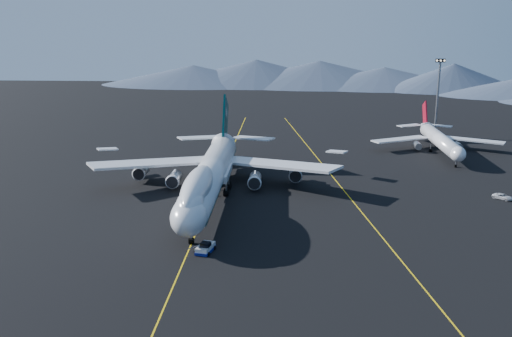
{
  "coord_description": "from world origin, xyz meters",
  "views": [
    {
      "loc": [
        16.5,
        -120.53,
        38.53
      ],
      "look_at": [
        9.89,
        4.19,
        6.0
      ],
      "focal_mm": 40.0,
      "sensor_mm": 36.0,
      "label": 1
    }
  ],
  "objects_px": {
    "boeing_747": "(210,173)",
    "second_jet": "(439,139)",
    "service_van": "(503,197)",
    "floodlight_mast": "(437,97)",
    "pushback_tug": "(205,249)"
  },
  "relations": [
    {
      "from": "second_jet",
      "to": "service_van",
      "type": "xyz_separation_m",
      "value": [
        2.3,
        -46.68,
        -3.33
      ]
    },
    {
      "from": "pushback_tug",
      "to": "boeing_747",
      "type": "bearing_deg",
      "value": 108.86
    },
    {
      "from": "second_jet",
      "to": "floodlight_mast",
      "type": "distance_m",
      "value": 27.61
    },
    {
      "from": "service_van",
      "to": "pushback_tug",
      "type": "bearing_deg",
      "value": 163.41
    },
    {
      "from": "boeing_747",
      "to": "pushback_tug",
      "type": "bearing_deg",
      "value": -84.31
    },
    {
      "from": "second_jet",
      "to": "service_van",
      "type": "relative_size",
      "value": 10.51
    },
    {
      "from": "pushback_tug",
      "to": "service_van",
      "type": "relative_size",
      "value": 1.13
    },
    {
      "from": "pushback_tug",
      "to": "service_van",
      "type": "distance_m",
      "value": 70.14
    },
    {
      "from": "floodlight_mast",
      "to": "second_jet",
      "type": "bearing_deg",
      "value": -101.53
    },
    {
      "from": "floodlight_mast",
      "to": "pushback_tug",
      "type": "bearing_deg",
      "value": -121.6
    },
    {
      "from": "service_van",
      "to": "boeing_747",
      "type": "bearing_deg",
      "value": 137.88
    },
    {
      "from": "boeing_747",
      "to": "second_jet",
      "type": "height_order",
      "value": "boeing_747"
    },
    {
      "from": "boeing_747",
      "to": "service_van",
      "type": "distance_m",
      "value": 65.12
    },
    {
      "from": "boeing_747",
      "to": "second_jet",
      "type": "relative_size",
      "value": 1.59
    },
    {
      "from": "pushback_tug",
      "to": "service_van",
      "type": "height_order",
      "value": "pushback_tug"
    }
  ]
}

